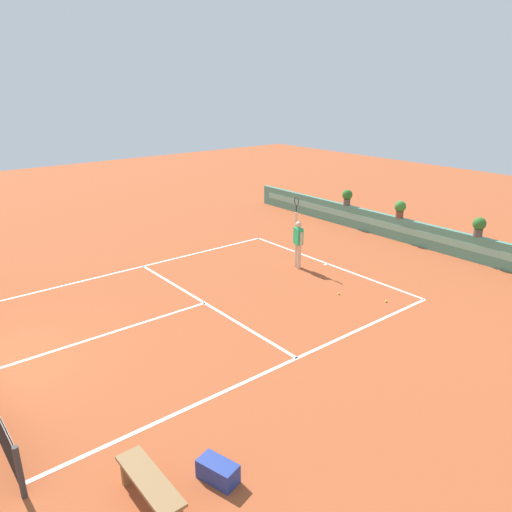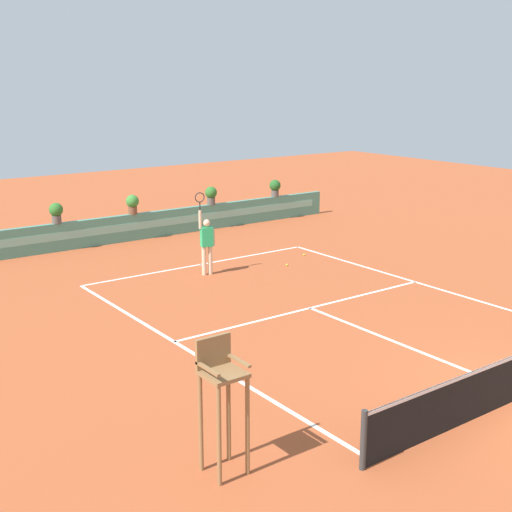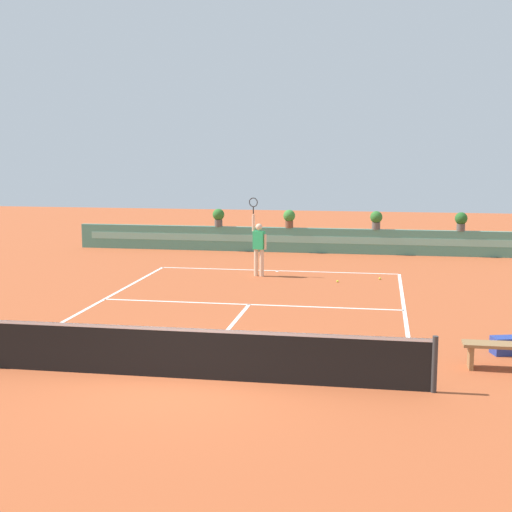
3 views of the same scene
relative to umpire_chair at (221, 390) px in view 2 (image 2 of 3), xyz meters
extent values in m
plane|color=#A84C28|center=(6.17, 4.74, -1.34)|extent=(60.00, 60.00, 0.00)
cube|color=white|center=(6.17, 10.63, -1.34)|extent=(8.22, 0.10, 0.01)
cube|color=white|center=(6.17, 5.14, -1.34)|extent=(8.22, 0.10, 0.01)
cube|color=white|center=(6.17, 1.94, -1.34)|extent=(0.10, 6.40, 0.01)
cube|color=white|center=(2.06, 4.68, -1.34)|extent=(0.10, 11.89, 0.01)
cube|color=white|center=(10.28, 4.68, -1.34)|extent=(0.10, 11.89, 0.01)
cube|color=white|center=(6.17, 10.53, -1.34)|extent=(0.10, 0.20, 0.01)
cylinder|color=#333333|center=(1.76, -1.26, -0.84)|extent=(0.10, 0.10, 1.00)
cube|color=#4C8E7A|center=(6.17, 15.13, -0.84)|extent=(18.00, 0.20, 1.00)
cube|color=#7ABCA8|center=(6.17, 15.02, -0.79)|extent=(17.10, 0.01, 0.28)
cylinder|color=olive|center=(-0.25, -0.32, -0.54)|extent=(0.07, 0.07, 1.60)
cylinder|color=olive|center=(0.25, -0.32, -0.54)|extent=(0.07, 0.07, 1.60)
cylinder|color=olive|center=(-0.25, 0.19, -0.54)|extent=(0.07, 0.07, 1.60)
cylinder|color=olive|center=(0.25, 0.19, -0.54)|extent=(0.07, 0.07, 1.60)
cube|color=olive|center=(0.00, -0.06, 0.29)|extent=(0.60, 0.60, 0.06)
cube|color=olive|center=(0.00, 0.21, 0.56)|extent=(0.60, 0.06, 0.48)
cube|color=olive|center=(-0.27, -0.06, 0.44)|extent=(0.06, 0.60, 0.04)
cube|color=olive|center=(0.27, -0.06, 0.44)|extent=(0.06, 0.60, 0.04)
cylinder|color=beige|center=(5.81, 9.47, -0.89)|extent=(0.14, 0.14, 0.90)
cylinder|color=beige|center=(5.62, 9.52, -0.89)|extent=(0.14, 0.14, 0.90)
cube|color=#28B266|center=(5.71, 9.49, -0.14)|extent=(0.40, 0.30, 0.60)
sphere|color=beige|center=(5.71, 9.49, 0.29)|extent=(0.22, 0.22, 0.22)
cylinder|color=beige|center=(5.52, 9.54, 0.41)|extent=(0.09, 0.09, 0.55)
cylinder|color=black|center=(5.52, 9.54, 0.83)|extent=(0.04, 0.04, 0.24)
torus|color=#262626|center=(5.52, 9.54, 1.09)|extent=(0.31, 0.10, 0.31)
cylinder|color=beige|center=(5.93, 9.44, -0.19)|extent=(0.09, 0.09, 0.50)
sphere|color=#CCE033|center=(9.65, 9.52, -1.31)|extent=(0.07, 0.07, 0.07)
sphere|color=#CCE033|center=(8.34, 8.82, -1.31)|extent=(0.07, 0.07, 0.07)
cylinder|color=#514C47|center=(12.70, 15.13, -0.20)|extent=(0.32, 0.32, 0.28)
sphere|color=#235B23|center=(12.70, 15.13, 0.14)|extent=(0.48, 0.48, 0.48)
cylinder|color=brown|center=(6.01, 15.13, -0.20)|extent=(0.32, 0.32, 0.28)
sphere|color=#387F33|center=(6.01, 15.13, 0.14)|extent=(0.48, 0.48, 0.48)
cylinder|color=#514C47|center=(9.46, 15.13, -0.20)|extent=(0.32, 0.32, 0.28)
sphere|color=#2D6B28|center=(9.46, 15.13, 0.14)|extent=(0.48, 0.48, 0.48)
cylinder|color=#514C47|center=(3.09, 15.13, -0.20)|extent=(0.32, 0.32, 0.28)
sphere|color=#2D6B28|center=(3.09, 15.13, 0.14)|extent=(0.48, 0.48, 0.48)
camera|label=1|loc=(17.78, -2.22, 5.03)|focal=34.25mm
camera|label=2|loc=(-5.17, -7.97, 4.51)|focal=48.30mm
camera|label=3|loc=(9.59, -13.61, 2.85)|focal=50.66mm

